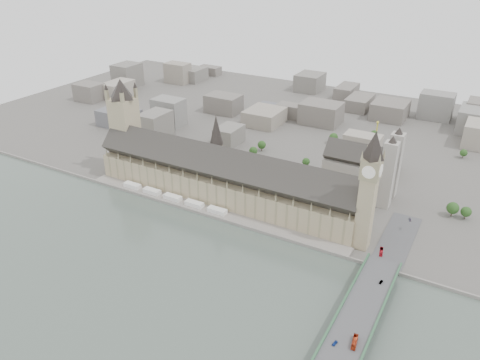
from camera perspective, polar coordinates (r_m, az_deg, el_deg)
The scene contains 18 objects.
ground at distance 436.44m, azimuth -3.42°, elevation -3.44°, with size 900.00×900.00×0.00m, color #595651.
river_thames at distance 337.61m, azimuth -19.23°, elevation -15.73°, with size 600.00×600.00×0.00m, color #4A574E.
embankment_wall at distance 424.99m, azimuth -4.51°, elevation -4.16°, with size 600.00×1.50×3.00m, color gray.
river_terrace at distance 430.56m, azimuth -3.96°, elevation -3.77°, with size 270.00×15.00×2.00m, color gray.
terrace_tents at distance 450.05m, azimuth -8.21°, elevation -2.10°, with size 118.00×7.00×4.00m.
palace_of_westminster at distance 440.16m, azimuth -2.12°, elevation 0.23°, with size 265.00×40.73×55.44m.
elizabeth_tower at distance 367.66m, azimuth 15.49°, elevation -0.33°, with size 17.00×17.00×107.50m.
victoria_tower at distance 501.57m, azimuth -13.88°, elevation 6.92°, with size 30.00×30.00×100.00m.
central_tower at distance 435.33m, azimuth -2.89°, elevation 4.99°, with size 13.00×13.00×48.00m.
westminster_bridge at distance 316.29m, azimuth 13.80°, elevation -16.99°, with size 25.00×325.00×10.25m, color #474749.
westminster_abbey at distance 463.83m, azimuth 14.65°, elevation 1.11°, with size 68.00×36.00×64.00m.
city_skyline_inland at distance 629.67m, azimuth 8.71°, elevation 8.00°, with size 720.00×360.00×38.00m, color gray, non-canonical shape.
park_trees at distance 482.48m, azimuth -0.62°, elevation 0.76°, with size 110.00×30.00×15.00m, color #224719, non-canonical shape.
red_bus_north at distance 373.69m, azimuth 16.83°, elevation -8.37°, with size 2.45×10.47×2.92m, color red.
red_bus_south at distance 297.66m, azimuth 13.80°, elevation -18.61°, with size 2.69×11.49×3.20m, color #BC3717.
car_blue at distance 295.69m, azimuth 11.48°, elevation -18.91°, with size 1.77×4.40×1.50m, color navy.
car_silver at distance 345.33m, azimuth 16.81°, elevation -11.82°, with size 1.42×4.06×1.34m, color gray.
car_approach at distance 422.79m, azimuth 20.01°, elevation -4.59°, with size 1.86×4.57×1.33m, color gray.
Camera 1 is at (207.10, -314.32, 220.90)m, focal length 35.00 mm.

